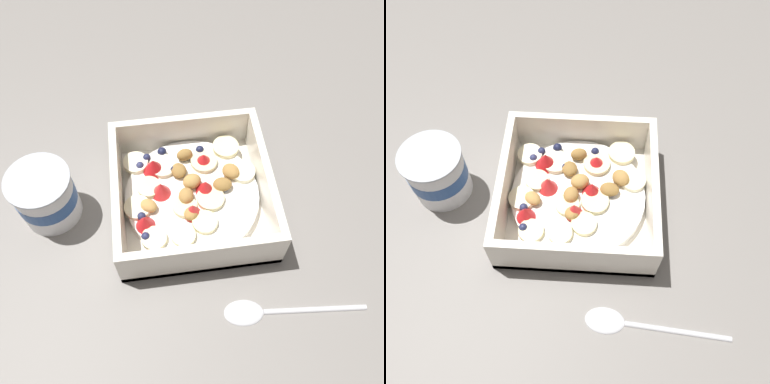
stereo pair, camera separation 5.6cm
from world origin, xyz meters
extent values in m
plane|color=gray|center=(0.00, 0.00, 0.00)|extent=(2.40, 2.40, 0.00)
cube|color=white|center=(0.01, -0.02, 0.01)|extent=(0.20, 0.20, 0.01)
cube|color=white|center=(0.01, -0.12, 0.03)|extent=(0.20, 0.01, 0.07)
cube|color=white|center=(0.01, 0.08, 0.03)|extent=(0.20, 0.01, 0.07)
cube|color=white|center=(-0.09, -0.02, 0.03)|extent=(0.01, 0.18, 0.07)
cube|color=white|center=(0.10, -0.02, 0.03)|extent=(0.01, 0.18, 0.07)
cylinder|color=white|center=(0.01, -0.02, 0.02)|extent=(0.18, 0.18, 0.02)
cylinder|color=#F7EFC6|center=(0.05, 0.02, 0.03)|extent=(0.05, 0.05, 0.01)
cylinder|color=#F7EFC6|center=(0.03, -0.09, 0.03)|extent=(0.05, 0.05, 0.01)
cylinder|color=beige|center=(-0.01, -0.04, 0.03)|extent=(0.04, 0.04, 0.01)
cylinder|color=#F7EFC6|center=(0.07, 0.05, 0.03)|extent=(0.05, 0.05, 0.01)
cylinder|color=#F7EFC6|center=(-0.01, 0.05, 0.03)|extent=(0.05, 0.05, 0.01)
cylinder|color=beige|center=(-0.04, -0.03, 0.03)|extent=(0.03, 0.03, 0.01)
cylinder|color=beige|center=(-0.05, 0.04, 0.03)|extent=(0.05, 0.05, 0.01)
cylinder|color=beige|center=(-0.01, -0.01, 0.03)|extent=(0.04, 0.04, 0.01)
cylinder|color=beige|center=(0.02, 0.04, 0.03)|extent=(0.04, 0.04, 0.01)
cylinder|color=beige|center=(-0.05, 0.00, 0.03)|extent=(0.04, 0.04, 0.01)
cylinder|color=beige|center=(0.05, -0.04, 0.03)|extent=(0.05, 0.05, 0.01)
cylinder|color=beige|center=(0.08, -0.08, 0.03)|extent=(0.05, 0.05, 0.01)
cone|color=red|center=(0.05, -0.04, 0.03)|extent=(0.04, 0.04, 0.02)
cone|color=red|center=(0.05, 0.03, 0.04)|extent=(0.04, 0.04, 0.02)
cone|color=red|center=(-0.02, -0.02, 0.04)|extent=(0.03, 0.03, 0.02)
cone|color=red|center=(0.01, 0.02, 0.04)|extent=(0.03, 0.03, 0.02)
cone|color=red|center=(-0.03, 0.05, 0.04)|extent=(0.04, 0.04, 0.02)
cone|color=red|center=(0.01, -0.04, 0.04)|extent=(0.03, 0.03, 0.02)
sphere|color=#23284C|center=(0.07, 0.04, 0.03)|extent=(0.01, 0.01, 0.01)
sphere|color=navy|center=(0.06, 0.05, 0.03)|extent=(0.01, 0.01, 0.01)
sphere|color=#23284C|center=(-0.05, 0.05, 0.03)|extent=(0.01, 0.01, 0.01)
sphere|color=#191E3D|center=(0.04, 0.00, 0.03)|extent=(0.01, 0.01, 0.01)
sphere|color=#23284C|center=(0.01, -0.06, 0.03)|extent=(0.01, 0.01, 0.01)
sphere|color=#191E3D|center=(0.08, 0.01, 0.03)|extent=(0.01, 0.01, 0.01)
sphere|color=#23284C|center=(-0.02, 0.05, 0.03)|extent=(0.01, 0.01, 0.01)
sphere|color=#191E3D|center=(0.07, -0.04, 0.03)|extent=(0.01, 0.01, 0.01)
ellipsoid|color=tan|center=(-0.01, 0.04, 0.03)|extent=(0.03, 0.03, 0.01)
ellipsoid|color=#AD7F42|center=(0.00, -0.01, 0.03)|extent=(0.03, 0.03, 0.02)
ellipsoid|color=olive|center=(0.01, -0.06, 0.03)|extent=(0.02, 0.03, 0.02)
ellipsoid|color=olive|center=(0.04, -0.01, 0.03)|extent=(0.03, 0.02, 0.01)
ellipsoid|color=tan|center=(0.02, -0.02, 0.03)|extent=(0.03, 0.03, 0.02)
ellipsoid|color=#AD7F42|center=(0.03, -0.08, 0.03)|extent=(0.03, 0.03, 0.02)
ellipsoid|color=olive|center=(0.07, -0.02, 0.03)|extent=(0.02, 0.03, 0.02)
ellipsoid|color=#AD7F42|center=(-0.03, -0.01, 0.03)|extent=(0.03, 0.03, 0.01)
ellipsoid|color=silver|center=(-0.15, -0.06, 0.00)|extent=(0.04, 0.05, 0.01)
cylinder|color=silver|center=(-0.16, -0.15, 0.00)|extent=(0.02, 0.13, 0.01)
cylinder|color=white|center=(0.02, 0.17, 0.04)|extent=(0.08, 0.08, 0.08)
cylinder|color=#2D5193|center=(0.02, 0.17, 0.04)|extent=(0.08, 0.08, 0.02)
cylinder|color=#B7BCC6|center=(0.02, 0.17, 0.08)|extent=(0.08, 0.08, 0.00)
camera|label=1|loc=(-0.28, 0.02, 0.51)|focal=39.50mm
camera|label=2|loc=(-0.28, -0.04, 0.51)|focal=39.50mm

